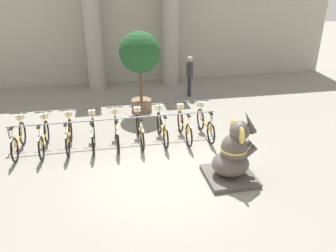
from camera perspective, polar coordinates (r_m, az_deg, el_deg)
ground_plane at (r=8.51m, az=-0.10°, el=-7.78°), size 60.00×60.00×0.00m
building_facade at (r=15.84m, az=-6.65°, el=18.39°), size 20.00×0.20×6.00m
column_left at (r=14.82m, az=-12.99°, el=16.14°), size 0.93×0.93×5.16m
column_right at (r=15.15m, az=0.46°, el=16.86°), size 0.93×0.93×5.16m
bike_rack at (r=9.83m, az=-9.06°, el=0.68°), size 6.09×0.05×0.77m
bicycle_0 at (r=10.15m, az=-24.57°, el=-2.01°), size 0.48×1.76×1.01m
bicycle_1 at (r=9.96m, az=-20.81°, el=-1.83°), size 0.48×1.76×1.01m
bicycle_2 at (r=9.88m, az=-16.89°, el=-1.48°), size 0.48×1.76×1.01m
bicycle_3 at (r=9.79m, az=-12.92°, el=-1.25°), size 0.48×1.76×1.01m
bicycle_4 at (r=9.80m, az=-8.92°, el=-0.91°), size 0.48×1.76×1.01m
bicycle_5 at (r=9.84m, az=-4.94°, el=-0.59°), size 0.48×1.76×1.01m
bicycle_6 at (r=9.94m, az=-1.03°, el=-0.21°), size 0.48×1.76×1.01m
bicycle_7 at (r=10.06m, az=2.84°, el=0.04°), size 0.48×1.76×1.01m
bicycle_8 at (r=10.28m, az=6.49°, el=0.45°), size 0.48×1.76×1.01m
elephant_statue at (r=8.06m, az=11.24°, el=-5.24°), size 1.18×1.18×1.79m
person_pedestrian at (r=13.78m, az=3.80°, el=9.29°), size 0.22×0.47×1.69m
potted_tree at (r=11.87m, az=-4.92°, el=12.01°), size 1.47×1.47×2.93m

